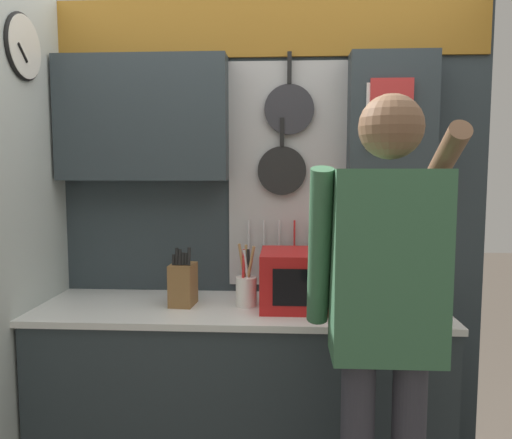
% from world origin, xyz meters
% --- Properties ---
extents(base_cabinet_counter, '(1.94, 0.62, 0.88)m').
position_xyz_m(base_cabinet_counter, '(0.00, -0.00, 0.44)').
color(base_cabinet_counter, '#2D383D').
rests_on(base_cabinet_counter, ground_plane).
extents(back_wall_unit, '(2.51, 0.23, 2.40)m').
position_xyz_m(back_wall_unit, '(-0.02, 0.28, 1.45)').
color(back_wall_unit, '#2D383D').
rests_on(back_wall_unit, ground_plane).
extents(microwave, '(0.52, 0.35, 0.27)m').
position_xyz_m(microwave, '(0.36, 0.00, 1.01)').
color(microwave, red).
rests_on(microwave, base_cabinet_counter).
extents(knife_block, '(0.12, 0.16, 0.29)m').
position_xyz_m(knife_block, '(-0.27, 0.00, 0.99)').
color(knife_block, brown).
rests_on(knife_block, base_cabinet_counter).
extents(utensil_crock, '(0.10, 0.10, 0.30)m').
position_xyz_m(utensil_crock, '(0.03, 0.00, 0.97)').
color(utensil_crock, white).
rests_on(utensil_crock, base_cabinet_counter).
extents(person, '(0.54, 0.63, 1.79)m').
position_xyz_m(person, '(0.57, -0.62, 1.07)').
color(person, '#383842').
rests_on(person, ground_plane).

